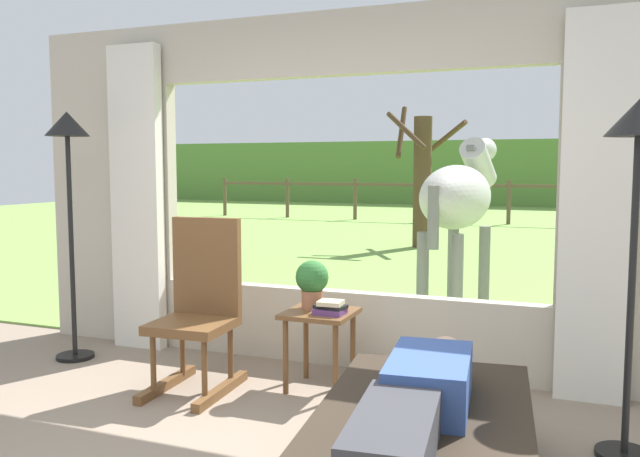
# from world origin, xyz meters

# --- Properties ---
(back_wall_with_window) EXTENTS (5.20, 0.12, 2.55)m
(back_wall_with_window) POSITION_xyz_m (0.00, 2.26, 1.25)
(back_wall_with_window) COLOR #BCB29E
(back_wall_with_window) RESTS_ON ground_plane
(curtain_panel_left) EXTENTS (0.44, 0.10, 2.40)m
(curtain_panel_left) POSITION_xyz_m (-1.69, 2.12, 1.20)
(curtain_panel_left) COLOR silver
(curtain_panel_left) RESTS_ON ground_plane
(curtain_panel_right) EXTENTS (0.44, 0.10, 2.40)m
(curtain_panel_right) POSITION_xyz_m (1.69, 2.12, 1.20)
(curtain_panel_right) COLOR silver
(curtain_panel_right) RESTS_ON ground_plane
(outdoor_pasture_lawn) EXTENTS (36.00, 21.68, 0.02)m
(outdoor_pasture_lawn) POSITION_xyz_m (0.00, 13.16, 0.01)
(outdoor_pasture_lawn) COLOR #759E47
(outdoor_pasture_lawn) RESTS_ON ground_plane
(distant_hill_ridge) EXTENTS (36.00, 2.00, 2.40)m
(distant_hill_ridge) POSITION_xyz_m (0.00, 23.00, 1.20)
(distant_hill_ridge) COLOR #58833A
(distant_hill_ridge) RESTS_ON ground_plane
(reclining_person) EXTENTS (0.40, 1.44, 0.22)m
(reclining_person) POSITION_xyz_m (1.00, 0.35, 0.52)
(reclining_person) COLOR #334C8C
(reclining_person) RESTS_ON recliner_sofa
(rocking_chair) EXTENTS (0.51, 0.70, 1.12)m
(rocking_chair) POSITION_xyz_m (-0.71, 1.45, 0.55)
(rocking_chair) COLOR brown
(rocking_chair) RESTS_ON ground_plane
(side_table) EXTENTS (0.44, 0.44, 0.52)m
(side_table) POSITION_xyz_m (0.04, 1.70, 0.43)
(side_table) COLOR brown
(side_table) RESTS_ON ground_plane
(potted_plant) EXTENTS (0.22, 0.22, 0.32)m
(potted_plant) POSITION_xyz_m (-0.04, 1.76, 0.70)
(potted_plant) COLOR #9E6042
(potted_plant) RESTS_ON side_table
(book_stack) EXTENTS (0.21, 0.16, 0.09)m
(book_stack) POSITION_xyz_m (0.13, 1.65, 0.56)
(book_stack) COLOR #59336B
(book_stack) RESTS_ON side_table
(floor_lamp_left) EXTENTS (0.32, 0.32, 1.86)m
(floor_lamp_left) POSITION_xyz_m (-1.95, 1.66, 1.50)
(floor_lamp_left) COLOR black
(floor_lamp_left) RESTS_ON ground_plane
(floor_lamp_right) EXTENTS (0.32, 0.32, 1.78)m
(floor_lamp_right) POSITION_xyz_m (1.84, 1.31, 1.44)
(floor_lamp_right) COLOR black
(floor_lamp_right) RESTS_ON ground_plane
(horse) EXTENTS (0.74, 1.82, 1.73)m
(horse) POSITION_xyz_m (0.53, 4.06, 1.16)
(horse) COLOR #B2B2AD
(horse) RESTS_ON outdoor_pasture_lawn
(pasture_tree) EXTENTS (1.43, 1.39, 2.51)m
(pasture_tree) POSITION_xyz_m (-1.00, 9.28, 1.26)
(pasture_tree) COLOR #4C3823
(pasture_tree) RESTS_ON outdoor_pasture_lawn
(pasture_fence_line) EXTENTS (16.10, 0.10, 1.10)m
(pasture_fence_line) POSITION_xyz_m (0.00, 14.59, 0.74)
(pasture_fence_line) COLOR brown
(pasture_fence_line) RESTS_ON outdoor_pasture_lawn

